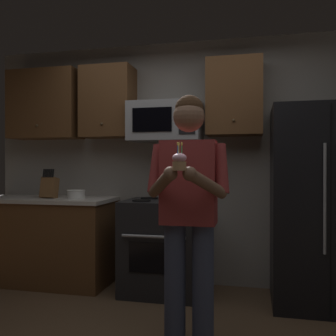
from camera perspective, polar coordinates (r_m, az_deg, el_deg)
wall_back at (r=4.12m, az=2.52°, el=0.83°), size 4.40×0.10×2.60m
oven_range at (r=3.85m, az=-0.80°, el=-11.69°), size 0.76×0.70×0.93m
microwave at (r=3.91m, az=-0.38°, el=7.02°), size 0.74×0.41×0.40m
refrigerator at (r=3.69m, az=22.41°, el=-5.37°), size 0.90×0.75×1.80m
cabinet_row_upper at (r=4.16m, az=-8.05°, el=9.81°), size 2.78×0.36×0.76m
counter_left at (r=4.36m, az=-17.83°, el=-10.29°), size 1.44×0.66×0.92m
knife_block at (r=4.22m, az=-17.50°, el=-2.78°), size 0.16×0.15×0.32m
bowl_large_white at (r=4.11m, az=-13.76°, el=-3.83°), size 0.19×0.19×0.09m
person at (r=2.63m, az=3.13°, el=-5.56°), size 0.60×0.48×1.76m
cupcake at (r=2.30m, az=1.73°, el=1.01°), size 0.09×0.09×0.17m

